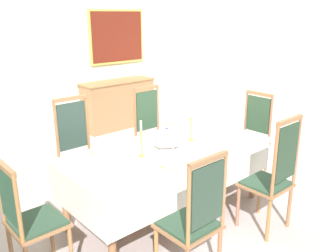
{
  "coord_description": "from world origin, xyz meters",
  "views": [
    {
      "loc": [
        -2.34,
        -2.69,
        2.11
      ],
      "look_at": [
        0.08,
        0.0,
        0.97
      ],
      "focal_mm": 38.28,
      "sensor_mm": 36.0,
      "label": 1
    }
  ],
  "objects_px": {
    "dining_table": "(168,155)",
    "chair_head_west": "(29,218)",
    "chair_head_east": "(251,134)",
    "framed_painting": "(117,37)",
    "spoon_secondary": "(94,154)",
    "sideboard": "(119,104)",
    "chair_south_a": "(195,218)",
    "chair_south_b": "(273,175)",
    "spoon_primary": "(164,167)",
    "candlestick_west": "(141,142)",
    "candlestick_east": "(191,128)",
    "bowl_near_left": "(174,164)",
    "soup_tureen": "(167,138)",
    "chair_north_a": "(79,151)",
    "chair_north_b": "(153,131)",
    "bowl_near_right": "(106,150)"
  },
  "relations": [
    {
      "from": "bowl_near_right",
      "to": "spoon_primary",
      "type": "xyz_separation_m",
      "value": [
        0.18,
        -0.69,
        -0.02
      ]
    },
    {
      "from": "sideboard",
      "to": "candlestick_west",
      "type": "bearing_deg",
      "value": 59.51
    },
    {
      "from": "chair_north_b",
      "to": "soup_tureen",
      "type": "xyz_separation_m",
      "value": [
        -0.57,
        -0.92,
        0.28
      ]
    },
    {
      "from": "chair_south_b",
      "to": "framed_painting",
      "type": "distance_m",
      "value": 4.44
    },
    {
      "from": "candlestick_east",
      "to": "bowl_near_left",
      "type": "height_order",
      "value": "candlestick_east"
    },
    {
      "from": "framed_painting",
      "to": "chair_head_east",
      "type": "bearing_deg",
      "value": -92.17
    },
    {
      "from": "chair_south_a",
      "to": "soup_tureen",
      "type": "height_order",
      "value": "chair_south_a"
    },
    {
      "from": "chair_south_a",
      "to": "chair_head_west",
      "type": "height_order",
      "value": "chair_south_a"
    },
    {
      "from": "chair_head_east",
      "to": "sideboard",
      "type": "relative_size",
      "value": 0.78
    },
    {
      "from": "dining_table",
      "to": "soup_tureen",
      "type": "xyz_separation_m",
      "value": [
        -0.01,
        -0.0,
        0.19
      ]
    },
    {
      "from": "dining_table",
      "to": "bowl_near_left",
      "type": "xyz_separation_m",
      "value": [
        -0.26,
        -0.38,
        0.1
      ]
    },
    {
      "from": "soup_tureen",
      "to": "chair_head_west",
      "type": "bearing_deg",
      "value": 180.0
    },
    {
      "from": "dining_table",
      "to": "chair_north_a",
      "type": "xyz_separation_m",
      "value": [
        -0.54,
        0.93,
        -0.08
      ]
    },
    {
      "from": "chair_south_b",
      "to": "framed_painting",
      "type": "height_order",
      "value": "framed_painting"
    },
    {
      "from": "chair_south_a",
      "to": "sideboard",
      "type": "height_order",
      "value": "chair_south_a"
    },
    {
      "from": "chair_head_west",
      "to": "spoon_secondary",
      "type": "distance_m",
      "value": 0.93
    },
    {
      "from": "chair_south_b",
      "to": "spoon_primary",
      "type": "bearing_deg",
      "value": 148.21
    },
    {
      "from": "spoon_secondary",
      "to": "framed_painting",
      "type": "xyz_separation_m",
      "value": [
        2.29,
        2.89,
        0.92
      ]
    },
    {
      "from": "dining_table",
      "to": "chair_north_a",
      "type": "relative_size",
      "value": 1.79
    },
    {
      "from": "candlestick_east",
      "to": "spoon_primary",
      "type": "relative_size",
      "value": 2.11
    },
    {
      "from": "soup_tureen",
      "to": "candlestick_west",
      "type": "xyz_separation_m",
      "value": [
        -0.33,
        0.0,
        0.04
      ]
    },
    {
      "from": "bowl_near_left",
      "to": "bowl_near_right",
      "type": "xyz_separation_m",
      "value": [
        -0.29,
        0.71,
        0.0
      ]
    },
    {
      "from": "chair_head_east",
      "to": "chair_north_a",
      "type": "bearing_deg",
      "value": 65.6
    },
    {
      "from": "chair_north_a",
      "to": "sideboard",
      "type": "bearing_deg",
      "value": -133.42
    },
    {
      "from": "chair_north_b",
      "to": "bowl_near_right",
      "type": "relative_size",
      "value": 6.39
    },
    {
      "from": "chair_south_a",
      "to": "candlestick_west",
      "type": "distance_m",
      "value": 1.0
    },
    {
      "from": "spoon_secondary",
      "to": "sideboard",
      "type": "distance_m",
      "value": 3.38
    },
    {
      "from": "spoon_secondary",
      "to": "sideboard",
      "type": "bearing_deg",
      "value": 51.13
    },
    {
      "from": "chair_north_b",
      "to": "soup_tureen",
      "type": "bearing_deg",
      "value": 58.31
    },
    {
      "from": "framed_painting",
      "to": "spoon_secondary",
      "type": "bearing_deg",
      "value": -128.43
    },
    {
      "from": "chair_south_b",
      "to": "spoon_primary",
      "type": "relative_size",
      "value": 6.81
    },
    {
      "from": "chair_head_west",
      "to": "spoon_secondary",
      "type": "bearing_deg",
      "value": 113.62
    },
    {
      "from": "chair_north_b",
      "to": "framed_painting",
      "type": "bearing_deg",
      "value": -114.6
    },
    {
      "from": "candlestick_west",
      "to": "spoon_secondary",
      "type": "bearing_deg",
      "value": 132.01
    },
    {
      "from": "chair_south_a",
      "to": "candlestick_east",
      "type": "xyz_separation_m",
      "value": [
        0.88,
        0.92,
        0.34
      ]
    },
    {
      "from": "chair_north_b",
      "to": "spoon_secondary",
      "type": "bearing_deg",
      "value": 24.65
    },
    {
      "from": "chair_north_a",
      "to": "spoon_primary",
      "type": "distance_m",
      "value": 1.3
    },
    {
      "from": "candlestick_east",
      "to": "bowl_near_left",
      "type": "relative_size",
      "value": 2.45
    },
    {
      "from": "chair_south_b",
      "to": "chair_south_a",
      "type": "bearing_deg",
      "value": 179.76
    },
    {
      "from": "soup_tureen",
      "to": "candlestick_east",
      "type": "height_order",
      "value": "candlestick_east"
    },
    {
      "from": "chair_north_a",
      "to": "chair_head_east",
      "type": "xyz_separation_m",
      "value": [
        2.04,
        -0.93,
        -0.03
      ]
    },
    {
      "from": "chair_north_a",
      "to": "candlestick_east",
      "type": "bearing_deg",
      "value": 133.72
    },
    {
      "from": "chair_south_a",
      "to": "framed_painting",
      "type": "height_order",
      "value": "framed_painting"
    },
    {
      "from": "soup_tureen",
      "to": "sideboard",
      "type": "distance_m",
      "value": 3.35
    },
    {
      "from": "chair_head_east",
      "to": "framed_painting",
      "type": "bearing_deg",
      "value": -2.17
    },
    {
      "from": "spoon_primary",
      "to": "chair_north_b",
      "type": "bearing_deg",
      "value": 54.48
    },
    {
      "from": "chair_head_west",
      "to": "candlestick_west",
      "type": "height_order",
      "value": "candlestick_west"
    },
    {
      "from": "candlestick_east",
      "to": "spoon_primary",
      "type": "bearing_deg",
      "value": -153.48
    },
    {
      "from": "bowl_near_left",
      "to": "spoon_secondary",
      "type": "distance_m",
      "value": 0.85
    },
    {
      "from": "dining_table",
      "to": "chair_head_west",
      "type": "distance_m",
      "value": 1.5
    }
  ]
}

